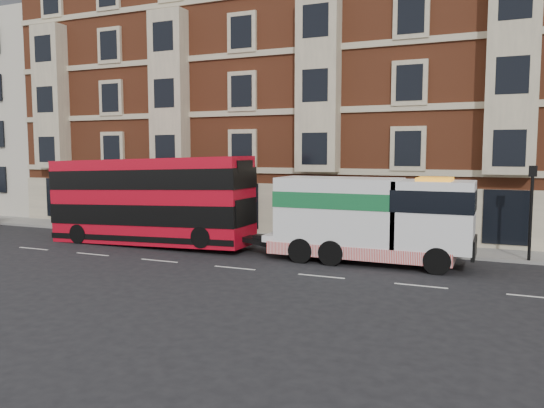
% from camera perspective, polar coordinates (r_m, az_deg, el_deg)
% --- Properties ---
extents(ground, '(120.00, 120.00, 0.00)m').
position_cam_1_polar(ground, '(23.64, -4.02, -6.89)').
color(ground, black).
rests_on(ground, ground).
extents(sidewalk, '(90.00, 3.00, 0.15)m').
position_cam_1_polar(sidewalk, '(30.37, 2.47, -3.94)').
color(sidewalk, slate).
rests_on(sidewalk, ground).
extents(victorian_terrace, '(45.00, 12.00, 20.40)m').
position_cam_1_polar(victorian_terrace, '(37.25, 7.48, 13.20)').
color(victorian_terrace, brown).
rests_on(victorian_terrace, ground).
extents(cream_block, '(16.00, 10.00, 16.80)m').
position_cam_1_polar(cream_block, '(53.38, -26.68, 8.48)').
color(cream_block, beige).
rests_on(cream_block, ground).
extents(lamp_post_west, '(0.35, 0.15, 4.35)m').
position_cam_1_polar(lamp_post_west, '(31.54, -8.61, 1.12)').
color(lamp_post_west, black).
rests_on(lamp_post_west, sidewalk).
extents(lamp_post_east, '(0.35, 0.15, 4.35)m').
position_cam_1_polar(lamp_post_east, '(26.86, 26.12, -0.16)').
color(lamp_post_east, black).
rests_on(lamp_post_east, sidewalk).
extents(double_decker_bus, '(11.75, 2.70, 4.76)m').
position_cam_1_polar(double_decker_bus, '(29.80, -13.04, 0.47)').
color(double_decker_bus, red).
rests_on(double_decker_bus, ground).
extents(tow_truck, '(9.41, 2.78, 3.92)m').
position_cam_1_polar(tow_truck, '(24.74, 10.15, -1.52)').
color(tow_truck, white).
rests_on(tow_truck, ground).
extents(pedestrian, '(0.69, 0.68, 1.61)m').
position_cam_1_polar(pedestrian, '(38.01, -20.14, -1.02)').
color(pedestrian, '#171F2F').
rests_on(pedestrian, sidewalk).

